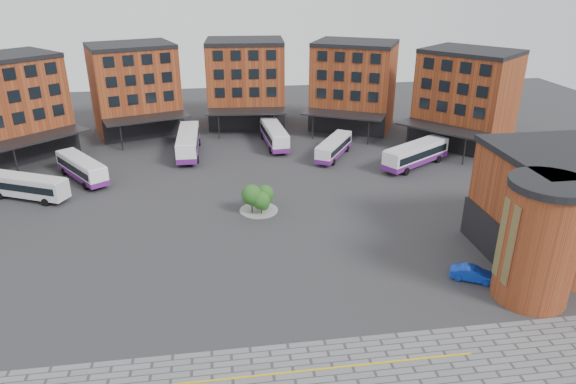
{
  "coord_description": "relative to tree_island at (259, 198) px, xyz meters",
  "views": [
    {
      "loc": [
        -2.3,
        -41.08,
        25.5
      ],
      "look_at": [
        4.78,
        7.79,
        4.0
      ],
      "focal_mm": 32.0,
      "sensor_mm": 36.0,
      "label": 1
    }
  ],
  "objects": [
    {
      "name": "bus_b",
      "position": [
        -22.03,
        13.19,
        -0.16
      ],
      "size": [
        8.18,
        10.19,
        3.02
      ],
      "rotation": [
        0.0,
        0.0,
        0.61
      ],
      "color": "white",
      "rests_on": "ground"
    },
    {
      "name": "bus_c",
      "position": [
        -8.57,
        21.44,
        0.1
      ],
      "size": [
        3.29,
        12.44,
        3.49
      ],
      "rotation": [
        0.0,
        0.0,
        -0.02
      ],
      "color": "white",
      "rests_on": "ground"
    },
    {
      "name": "tree_island",
      "position": [
        0.0,
        0.0,
        0.0
      ],
      "size": [
        4.4,
        4.4,
        3.48
      ],
      "color": "gray",
      "rests_on": "ground"
    },
    {
      "name": "yellow_line",
      "position": [
        -0.01,
        -25.61,
        -1.76
      ],
      "size": [
        26.0,
        0.15,
        0.02
      ],
      "primitive_type": "cube",
      "color": "gold",
      "rests_on": "paving_zone"
    },
    {
      "name": "blue_car",
      "position": [
        17.54,
        -16.6,
        -1.14
      ],
      "size": [
        4.13,
        3.04,
        1.3
      ],
      "primitive_type": "imported",
      "rotation": [
        0.0,
        0.0,
        1.09
      ],
      "color": "#0E34B9",
      "rests_on": "ground"
    },
    {
      "name": "ground",
      "position": [
        -2.01,
        -11.61,
        -1.79
      ],
      "size": [
        160.0,
        160.0,
        0.0
      ],
      "primitive_type": "plane",
      "color": "#28282B",
      "rests_on": "ground"
    },
    {
      "name": "bus_e",
      "position": [
        12.6,
        17.12,
        -0.26
      ],
      "size": [
        7.28,
        9.75,
        2.83
      ],
      "rotation": [
        0.0,
        0.0,
        -0.56
      ],
      "color": "white",
      "rests_on": "ground"
    },
    {
      "name": "bus_a",
      "position": [
        -27.14,
        7.74,
        -0.06
      ],
      "size": [
        10.35,
        6.49,
        2.92
      ],
      "rotation": [
        0.0,
        0.0,
        1.13
      ],
      "color": "silver",
      "rests_on": "ground"
    },
    {
      "name": "bus_f",
      "position": [
        23.1,
        11.77,
        -0.0
      ],
      "size": [
        11.3,
        8.58,
        3.3
      ],
      "rotation": [
        0.0,
        0.0,
        -1.0
      ],
      "color": "white",
      "rests_on": "ground"
    },
    {
      "name": "east_building",
      "position": [
        26.69,
        -14.67,
        3.5
      ],
      "size": [
        17.4,
        15.4,
        10.6
      ],
      "color": "brown",
      "rests_on": "ground"
    },
    {
      "name": "bus_d",
      "position": [
        4.59,
        23.79,
        -0.06
      ],
      "size": [
        3.46,
        11.51,
        3.2
      ],
      "rotation": [
        0.0,
        0.0,
        0.07
      ],
      "color": "white",
      "rests_on": "ground"
    },
    {
      "name": "main_building",
      "position": [
        -6.79,
        26.64,
        5.44
      ],
      "size": [
        94.14,
        42.48,
        14.6
      ],
      "color": "brown",
      "rests_on": "ground"
    }
  ]
}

